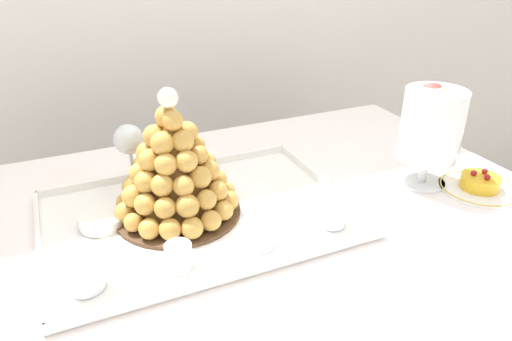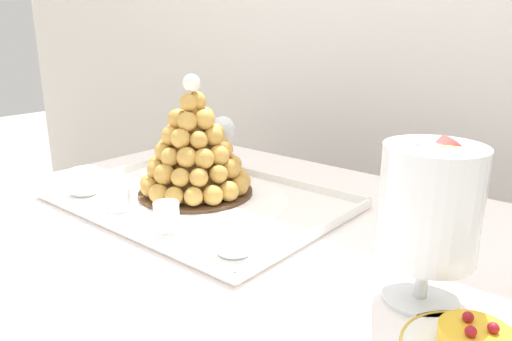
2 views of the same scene
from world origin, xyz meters
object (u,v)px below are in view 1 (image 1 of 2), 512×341
(dessert_cup_mid_left, at_px, (179,257))
(creme_brulee_ramekin, at_px, (102,219))
(wine_glass, at_px, (129,142))
(dessert_cup_centre, at_px, (261,235))
(dessert_cup_left, at_px, (85,274))
(fruit_tart_plate, at_px, (479,185))
(dessert_cup_mid_right, at_px, (332,214))
(croquembouche, at_px, (174,170))
(macaron_goblet, at_px, (431,126))
(serving_tray, at_px, (198,216))

(dessert_cup_mid_left, height_order, creme_brulee_ramekin, dessert_cup_mid_left)
(wine_glass, bearing_deg, dessert_cup_centre, -62.77)
(dessert_cup_left, height_order, dessert_cup_mid_left, dessert_cup_left)
(dessert_cup_mid_left, xyz_separation_m, dessert_cup_centre, (0.16, -0.00, 0.00))
(creme_brulee_ramekin, height_order, fruit_tart_plate, fruit_tart_plate)
(dessert_cup_mid_right, relative_size, wine_glass, 0.34)
(creme_brulee_ramekin, bearing_deg, dessert_cup_mid_right, -23.69)
(dessert_cup_left, relative_size, dessert_cup_mid_right, 1.10)
(dessert_cup_mid_left, xyz_separation_m, dessert_cup_mid_right, (0.32, 0.01, 0.00))
(fruit_tart_plate, bearing_deg, croquembouche, 165.45)
(dessert_cup_mid_left, xyz_separation_m, wine_glass, (-0.01, 0.33, 0.09))
(dessert_cup_mid_left, bearing_deg, croquembouche, 75.29)
(dessert_cup_left, distance_m, creme_brulee_ramekin, 0.19)
(dessert_cup_mid_left, relative_size, wine_glass, 0.30)
(dessert_cup_mid_left, relative_size, dessert_cup_mid_right, 0.88)
(dessert_cup_left, distance_m, dessert_cup_centre, 0.32)
(dessert_cup_left, height_order, dessert_cup_mid_right, dessert_cup_left)
(macaron_goblet, bearing_deg, creme_brulee_ramekin, 171.10)
(dessert_cup_centre, height_order, creme_brulee_ramekin, dessert_cup_centre)
(macaron_goblet, xyz_separation_m, wine_glass, (-0.64, 0.25, -0.03))
(croquembouche, relative_size, macaron_goblet, 1.10)
(creme_brulee_ramekin, distance_m, macaron_goblet, 0.75)
(dessert_cup_left, xyz_separation_m, creme_brulee_ramekin, (0.05, 0.18, -0.01))
(dessert_cup_mid_left, relative_size, creme_brulee_ramekin, 0.52)
(dessert_cup_mid_left, bearing_deg, creme_brulee_ramekin, 118.24)
(croquembouche, height_order, dessert_cup_left, croquembouche)
(dessert_cup_centre, bearing_deg, dessert_cup_mid_right, 4.18)
(dessert_cup_mid_right, bearing_deg, wine_glass, 136.09)
(dessert_cup_mid_left, distance_m, fruit_tart_plate, 0.72)
(dessert_cup_left, bearing_deg, wine_glass, 65.97)
(macaron_goblet, bearing_deg, serving_tray, 172.74)
(croquembouche, height_order, creme_brulee_ramekin, croquembouche)
(fruit_tart_plate, bearing_deg, dessert_cup_left, 179.25)
(croquembouche, relative_size, creme_brulee_ramekin, 2.93)
(dessert_cup_centre, height_order, dessert_cup_mid_right, dessert_cup_centre)
(dessert_cup_centre, xyz_separation_m, wine_glass, (-0.17, 0.34, 0.09))
(dessert_cup_mid_right, distance_m, creme_brulee_ramekin, 0.47)
(croquembouche, relative_size, fruit_tart_plate, 1.54)
(croquembouche, xyz_separation_m, macaron_goblet, (0.58, -0.09, 0.03))
(fruit_tart_plate, relative_size, wine_glass, 1.10)
(macaron_goblet, relative_size, fruit_tart_plate, 1.40)
(dessert_cup_left, relative_size, creme_brulee_ramekin, 0.65)
(dessert_cup_centre, relative_size, wine_glass, 0.34)
(macaron_goblet, height_order, wine_glass, macaron_goblet)
(fruit_tart_plate, bearing_deg, wine_glass, 155.79)
(croquembouche, height_order, wine_glass, croquembouche)
(dessert_cup_centre, distance_m, creme_brulee_ramekin, 0.33)
(dessert_cup_left, xyz_separation_m, dessert_cup_centre, (0.32, -0.02, -0.00))
(serving_tray, distance_m, dessert_cup_left, 0.28)
(dessert_cup_mid_left, relative_size, fruit_tart_plate, 0.27)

